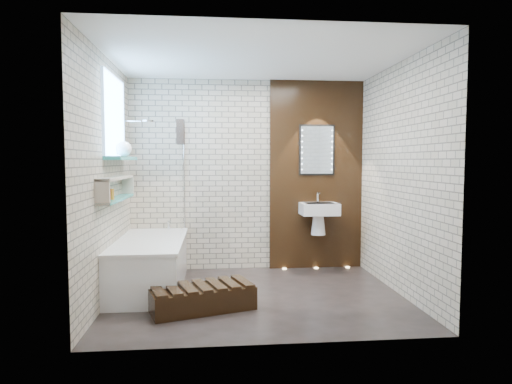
{
  "coord_description": "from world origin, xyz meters",
  "views": [
    {
      "loc": [
        -0.48,
        -4.8,
        1.5
      ],
      "look_at": [
        0.0,
        0.15,
        1.15
      ],
      "focal_mm": 31.12,
      "sensor_mm": 36.0,
      "label": 1
    }
  ],
  "objects": [
    {
      "name": "ground",
      "position": [
        0.0,
        0.0,
        0.0
      ],
      "size": [
        3.2,
        3.2,
        0.0
      ],
      "primitive_type": "plane",
      "color": "black",
      "rests_on": "ground"
    },
    {
      "name": "room_shell",
      "position": [
        0.0,
        0.0,
        1.3
      ],
      "size": [
        3.24,
        3.2,
        2.6
      ],
      "color": "tan",
      "rests_on": "ground"
    },
    {
      "name": "walnut_panel",
      "position": [
        0.95,
        1.27,
        1.3
      ],
      "size": [
        1.3,
        0.06,
        2.6
      ],
      "primitive_type": "cube",
      "color": "black",
      "rests_on": "ground"
    },
    {
      "name": "clerestory_window",
      "position": [
        -1.57,
        0.35,
        1.9
      ],
      "size": [
        0.18,
        1.0,
        0.94
      ],
      "color": "#7FADE0",
      "rests_on": "room_shell"
    },
    {
      "name": "display_niche",
      "position": [
        -1.53,
        0.15,
        1.2
      ],
      "size": [
        0.14,
        1.3,
        0.26
      ],
      "color": "teal",
      "rests_on": "room_shell"
    },
    {
      "name": "bathtub",
      "position": [
        -1.22,
        0.45,
        0.29
      ],
      "size": [
        0.79,
        1.74,
        0.7
      ],
      "color": "white",
      "rests_on": "ground"
    },
    {
      "name": "bath_screen",
      "position": [
        -0.87,
        0.89,
        1.28
      ],
      "size": [
        0.01,
        0.78,
        1.4
      ],
      "primitive_type": "cube",
      "color": "white",
      "rests_on": "bathtub"
    },
    {
      "name": "towel",
      "position": [
        -0.87,
        0.68,
        1.85
      ],
      "size": [
        0.09,
        0.23,
        0.3
      ],
      "primitive_type": "cube",
      "color": "black",
      "rests_on": "bath_screen"
    },
    {
      "name": "shower_head",
      "position": [
        -1.3,
        0.95,
        2.0
      ],
      "size": [
        0.18,
        0.18,
        0.02
      ],
      "primitive_type": "cylinder",
      "color": "silver",
      "rests_on": "room_shell"
    },
    {
      "name": "washbasin",
      "position": [
        0.95,
        1.07,
        0.79
      ],
      "size": [
        0.5,
        0.36,
        0.58
      ],
      "color": "white",
      "rests_on": "walnut_panel"
    },
    {
      "name": "led_mirror",
      "position": [
        0.95,
        1.23,
        1.65
      ],
      "size": [
        0.5,
        0.02,
        0.7
      ],
      "color": "black",
      "rests_on": "walnut_panel"
    },
    {
      "name": "walnut_step",
      "position": [
        -0.6,
        -0.38,
        0.11
      ],
      "size": [
        1.11,
        0.74,
        0.23
      ],
      "primitive_type": "cube",
      "rotation": [
        0.0,
        0.0,
        0.31
      ],
      "color": "black",
      "rests_on": "ground"
    },
    {
      "name": "niche_bottles",
      "position": [
        -1.53,
        -0.18,
        1.16
      ],
      "size": [
        0.06,
        0.21,
        0.12
      ],
      "color": "maroon",
      "rests_on": "display_niche"
    },
    {
      "name": "sill_vases",
      "position": [
        -1.5,
        0.44,
        1.64
      ],
      "size": [
        0.18,
        0.18,
        0.18
      ],
      "color": "white",
      "rests_on": "clerestory_window"
    },
    {
      "name": "floor_uplights",
      "position": [
        0.95,
        1.2,
        0.01
      ],
      "size": [
        0.96,
        0.06,
        0.01
      ],
      "color": "#FFD899",
      "rests_on": "ground"
    }
  ]
}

